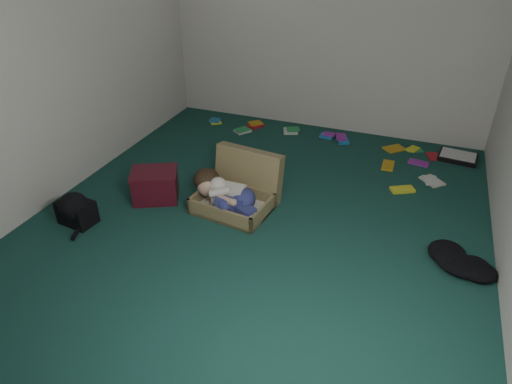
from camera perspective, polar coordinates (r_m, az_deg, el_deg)
The scene contains 11 objects.
floor at distance 4.26m, azimuth 0.72°, elevation -3.04°, with size 4.50×4.50×0.00m, color #164138.
wall_back at distance 5.79m, azimuth 9.10°, elevation 19.97°, with size 4.50×4.50×0.00m, color silver.
wall_front at distance 1.95m, azimuth -22.84°, elevation -6.18°, with size 4.50×4.50×0.00m, color silver.
wall_left at distance 4.74m, azimuth -23.38°, elevation 15.39°, with size 4.50×4.50×0.00m, color silver.
suitcase at distance 4.37m, azimuth -2.09°, elevation 0.21°, with size 0.77×0.76×0.51m.
person at distance 4.24m, azimuth -3.84°, elevation -0.21°, with size 0.73×0.43×0.31m.
maroon_bin at distance 4.55m, azimuth -12.48°, elevation 0.84°, with size 0.55×0.51×0.30m.
backpack at distance 4.42m, azimuth -21.51°, elevation -2.28°, with size 0.40×0.32×0.24m, color black, non-canonical shape.
clothing_pile at distance 3.96m, azimuth 23.90°, elevation -7.99°, with size 0.46×0.37×0.14m, color black, non-canonical shape.
paper_tray at distance 5.74m, azimuth 23.91°, elevation 4.04°, with size 0.45×0.36×0.06m.
book_scatter at distance 5.62m, azimuth 11.08°, elevation 5.47°, with size 3.02×1.24×0.02m.
Camera 1 is at (1.21, -3.30, 2.41)m, focal length 32.00 mm.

